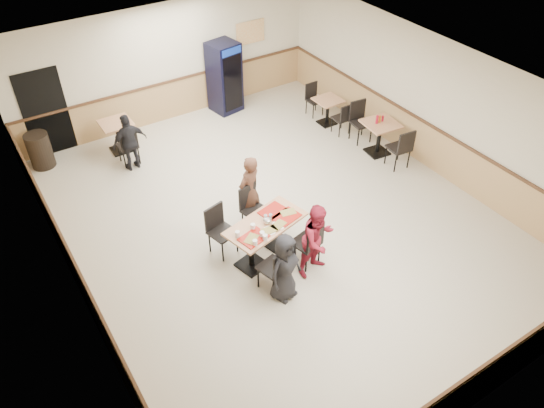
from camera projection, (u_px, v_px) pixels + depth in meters
ground at (277, 219)px, 10.88m from camera, size 10.00×10.00×0.00m
room_shell at (281, 118)px, 12.92m from camera, size 10.00×10.00×10.00m
main_table at (266, 234)px, 9.73m from camera, size 1.65×1.09×0.81m
main_chairs at (264, 236)px, 9.72m from camera, size 1.71×2.03×1.03m
diner_woman_left at (285, 267)px, 8.88m from camera, size 0.76×0.60×1.36m
diner_woman_right at (318, 240)px, 9.33m from camera, size 0.80×0.67×1.47m
diner_man_opposite at (249, 191)px, 10.35m from camera, size 0.66×0.54×1.55m
lone_diner at (130, 142)px, 11.87m from camera, size 0.83×0.38×1.38m
tabletop_clutter at (268, 225)px, 9.49m from camera, size 1.35×0.89×0.12m
side_table_near at (380, 133)px, 12.45m from camera, size 0.84×0.84×0.82m
side_table_near_chair_south at (399, 147)px, 12.04m from camera, size 0.53×0.53×1.03m
side_table_near_chair_north at (361, 122)px, 12.89m from camera, size 0.53×0.53×1.03m
side_table_far at (328, 108)px, 13.57m from camera, size 0.64×0.64×0.69m
side_table_far_chair_south at (341, 117)px, 13.23m from camera, size 0.41×0.41×0.87m
side_table_far_chair_north at (315, 100)px, 13.95m from camera, size 0.41×0.41×0.87m
condiment_caddy at (379, 119)px, 12.24m from camera, size 0.23×0.06×0.20m
back_table at (118, 132)px, 12.55m from camera, size 0.73×0.73×0.77m
back_table_chair_lone at (127, 145)px, 12.17m from camera, size 0.46×0.46×0.97m
pepsi_cooler at (225, 77)px, 13.86m from camera, size 0.81×0.82×1.87m
trash_bin at (40, 150)px, 12.11m from camera, size 0.53×0.53×0.83m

